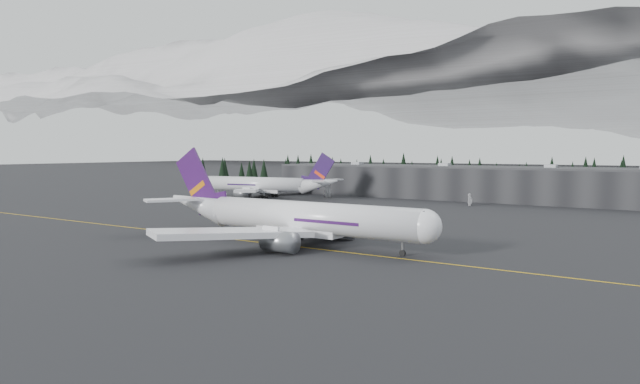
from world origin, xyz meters
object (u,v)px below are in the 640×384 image
Objects in this scene: jet_parked at (267,185)px; terminal at (469,182)px; jet_main at (288,216)px; gse_vehicle_a at (328,196)px; gse_vehicle_b at (470,204)px.

terminal is at bearing -158.81° from jet_parked.
terminal is 79.41m from jet_parked.
terminal is at bearing 92.49° from jet_main.
gse_vehicle_a is at bearing -157.04° from jet_parked.
jet_main reaches higher than gse_vehicle_b.
jet_parked is (-69.00, -39.28, -1.23)m from terminal.
terminal reaches higher than gse_vehicle_a.
gse_vehicle_a reaches higher than gse_vehicle_b.
jet_parked reaches higher than gse_vehicle_a.
terminal is 36.83× the size of gse_vehicle_b.
terminal is 55.35m from gse_vehicle_a.
jet_parked reaches higher than terminal.
jet_parked is 10.70× the size of gse_vehicle_a.
jet_parked is 24.72m from gse_vehicle_a.
jet_parked is 80.11m from gse_vehicle_b.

